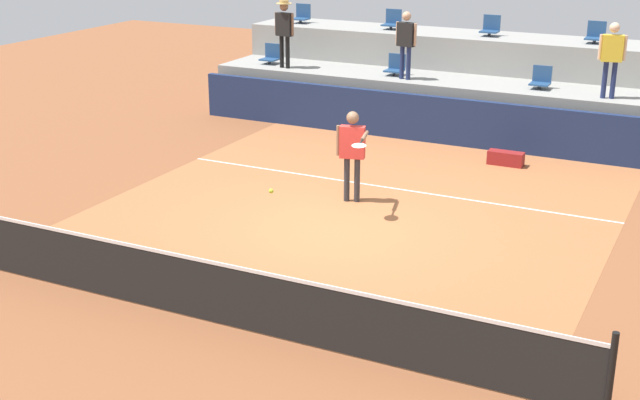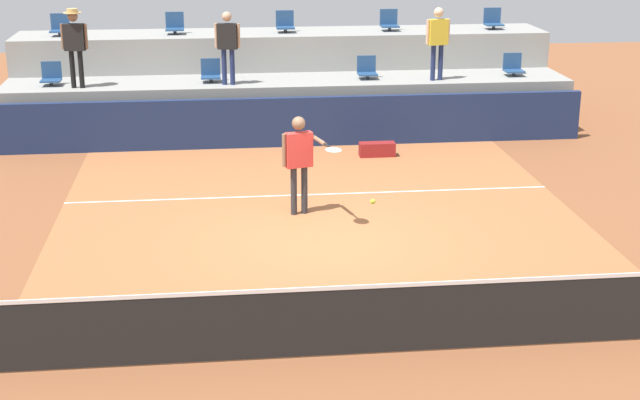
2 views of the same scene
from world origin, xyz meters
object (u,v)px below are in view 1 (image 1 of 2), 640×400
object	(u,v)px
spectator_with_hat	(284,27)
spectator_in_white	(612,53)
stadium_chair_lower_far_left	(271,55)
spectator_leaning_on_rail	(406,39)
stadium_chair_upper_right	(596,34)
stadium_chair_upper_far_left	(302,15)
stadium_chair_upper_left	(392,21)
equipment_bag	(506,158)
tennis_ball	(271,191)
stadium_chair_lower_left	(396,66)
stadium_chair_lower_right	(541,79)
tennis_player	(352,147)
stadium_chair_upper_center	(491,27)

from	to	relation	value
spectator_with_hat	spectator_in_white	xyz separation A→B (m)	(8.09, 0.00, -0.07)
stadium_chair_lower_far_left	spectator_leaning_on_rail	xyz separation A→B (m)	(3.95, -0.38, 0.76)
stadium_chair_upper_right	stadium_chair_upper_far_left	bearing A→B (deg)	180.00
stadium_chair_upper_left	spectator_with_hat	size ratio (longest dim) A/B	0.30
stadium_chair_upper_far_left	equipment_bag	world-z (taller)	stadium_chair_upper_far_left
stadium_chair_upper_right	tennis_ball	size ratio (longest dim) A/B	7.65
stadium_chair_lower_far_left	spectator_in_white	size ratio (longest dim) A/B	0.31
stadium_chair_lower_far_left	stadium_chair_upper_left	world-z (taller)	stadium_chair_upper_left
stadium_chair_upper_left	spectator_in_white	world-z (taller)	spectator_in_white
stadium_chair_lower_far_left	stadium_chair_upper_left	size ratio (longest dim) A/B	1.00
stadium_chair_lower_far_left	stadium_chair_lower_left	size ratio (longest dim) A/B	1.00
stadium_chair_lower_left	spectator_leaning_on_rail	size ratio (longest dim) A/B	0.32
stadium_chair_lower_far_left	stadium_chair_upper_right	xyz separation A→B (m)	(8.00, 1.80, 0.85)
stadium_chair_lower_right	tennis_player	world-z (taller)	stadium_chair_lower_right
spectator_leaning_on_rail	spectator_in_white	distance (m)	4.77
stadium_chair_lower_left	stadium_chair_upper_left	size ratio (longest dim) A/B	1.00
stadium_chair_upper_center	spectator_with_hat	world-z (taller)	spectator_with_hat
stadium_chair_upper_far_left	stadium_chair_upper_right	xyz separation A→B (m)	(8.00, 0.00, 0.00)
stadium_chair_upper_left	equipment_bag	size ratio (longest dim) A/B	0.68
stadium_chair_upper_center	tennis_ball	bearing A→B (deg)	-88.85
stadium_chair_lower_left	stadium_chair_upper_far_left	xyz separation A→B (m)	(-3.56, 1.80, 0.85)
stadium_chair_upper_far_left	tennis_player	distance (m)	9.31
stadium_chair_upper_right	spectator_with_hat	xyz separation A→B (m)	(-7.37, -2.18, -0.00)
stadium_chair_upper_far_left	stadium_chair_upper_left	size ratio (longest dim) A/B	1.00
stadium_chair_upper_right	tennis_player	size ratio (longest dim) A/B	0.30
spectator_leaning_on_rail	spectator_in_white	xyz separation A→B (m)	(4.77, 0.00, 0.02)
stadium_chair_lower_right	stadium_chair_upper_center	size ratio (longest dim) A/B	1.00
stadium_chair_lower_right	stadium_chair_upper_center	xyz separation A→B (m)	(-1.76, 1.80, 0.85)
stadium_chair_lower_right	stadium_chair_upper_left	bearing A→B (deg)	157.94
stadium_chair_lower_far_left	tennis_ball	xyz separation A→B (m)	(5.64, -9.98, 0.08)
tennis_player	spectator_leaning_on_rail	distance (m)	5.75
tennis_player	stadium_chair_lower_right	bearing A→B (deg)	70.41
stadium_chair_lower_right	stadium_chair_upper_right	size ratio (longest dim) A/B	1.00
stadium_chair_upper_left	spectator_leaning_on_rail	xyz separation A→B (m)	(1.23, -2.18, -0.09)
stadium_chair_lower_left	stadium_chair_upper_right	xyz separation A→B (m)	(4.44, 1.80, 0.85)
equipment_bag	stadium_chair_upper_left	bearing A→B (deg)	136.63
stadium_chair_upper_center	spectator_leaning_on_rail	bearing A→B (deg)	-123.59
stadium_chair_lower_far_left	tennis_player	size ratio (longest dim) A/B	0.30
stadium_chair_lower_far_left	tennis_player	bearing A→B (deg)	-49.44
stadium_chair_upper_right	stadium_chair_lower_far_left	bearing A→B (deg)	-167.31
stadium_chair_upper_left	stadium_chair_lower_far_left	bearing A→B (deg)	-146.50
stadium_chair_upper_far_left	stadium_chair_upper_right	world-z (taller)	same
stadium_chair_lower_far_left	stadium_chair_upper_center	world-z (taller)	stadium_chair_upper_center
stadium_chair_lower_right	equipment_bag	xyz separation A→B (m)	(-0.12, -2.28, -1.31)
stadium_chair_upper_left	tennis_ball	size ratio (longest dim) A/B	7.65
spectator_with_hat	tennis_ball	bearing A→B (deg)	-62.43
stadium_chair_upper_center	tennis_ball	distance (m)	11.81
stadium_chair_upper_left	tennis_player	size ratio (longest dim) A/B	0.30
spectator_leaning_on_rail	equipment_bag	world-z (taller)	spectator_leaning_on_rail
equipment_bag	stadium_chair_lower_far_left	bearing A→B (deg)	162.06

